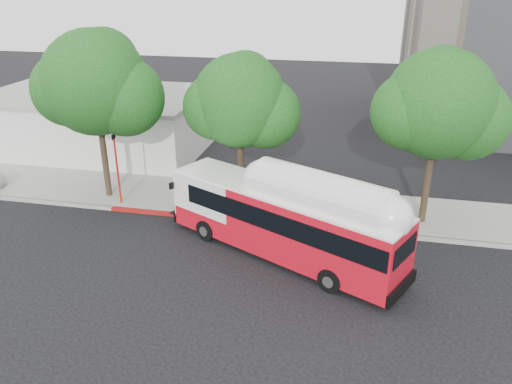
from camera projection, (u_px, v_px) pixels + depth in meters
ground at (232, 260)px, 23.28m from camera, size 120.00×120.00×0.00m
sidewalk at (260, 202)px, 29.08m from camera, size 60.00×5.00×0.15m
curb_strip at (250, 222)px, 26.75m from camera, size 60.00×0.30×0.15m
red_curb_segment at (197, 217)px, 27.32m from camera, size 10.00×0.32×0.16m
street_tree_left at (104, 87)px, 27.25m from camera, size 6.67×5.80×9.74m
street_tree_mid at (247, 105)px, 26.47m from camera, size 5.75×5.00×8.62m
street_tree_right at (447, 109)px, 24.25m from camera, size 6.21×5.40×9.18m
low_commercial_bldg at (98, 120)px, 37.64m from camera, size 16.20×10.20×4.25m
transit_bus at (284, 222)px, 23.00m from camera, size 12.30×7.61×3.75m
signal_pole at (117, 170)px, 28.00m from camera, size 0.12×0.40×4.26m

